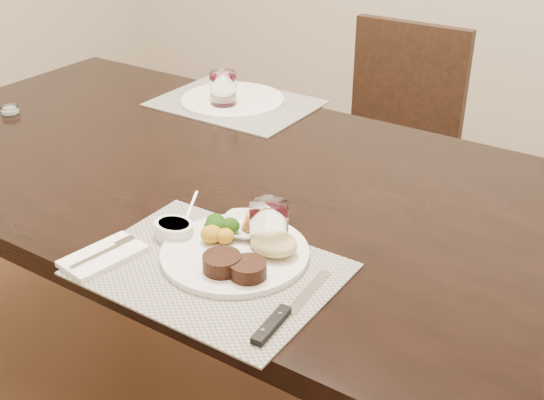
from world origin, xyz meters
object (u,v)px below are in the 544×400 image
Objects in this scene: cracker_bowl at (250,227)px; wine_glass_near at (269,230)px; chair_far at (391,140)px; far_plate at (233,100)px; steak_knife at (281,316)px; dinner_plate at (240,251)px.

wine_glass_near is (0.07, -0.03, 0.03)m from cracker_bowl.
far_plate is (-0.29, -0.55, 0.26)m from chair_far.
cracker_bowl is at bearing -50.95° from far_plate.
steak_knife is 1.05m from far_plate.
dinner_plate is 1.17× the size of steak_knife.
wine_glass_near reaches higher than steak_knife.
cracker_bowl reaches higher than dinner_plate.
steak_knife is at bearing -28.55° from dinner_plate.
chair_far reaches higher than far_plate.
cracker_bowl is 0.08m from wine_glass_near.
cracker_bowl reaches higher than steak_knife.
chair_far is at bearing 102.18° from steak_knife.
cracker_bowl is 0.77m from far_plate.
chair_far is 1.28m from dinner_plate.
wine_glass_near is (0.26, -1.18, 0.30)m from chair_far.
cracker_bowl is 1.51× the size of wine_glass_near.
chair_far is at bearing 99.76° from cracker_bowl.
dinner_plate is 0.20m from steak_knife.
chair_far is 1.20m from cracker_bowl.
chair_far reaches higher than dinner_plate.
steak_knife is 0.28m from cracker_bowl.
wine_glass_near is 0.84m from far_plate.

